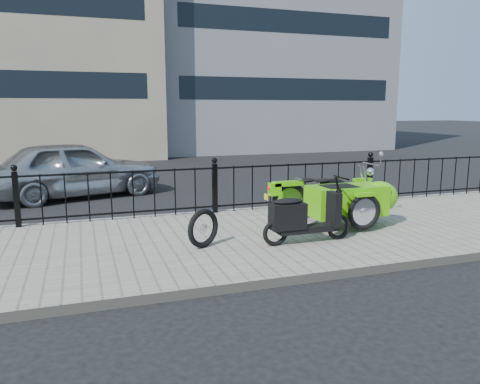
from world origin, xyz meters
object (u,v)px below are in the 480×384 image
object	(u,v)px
motorcycle_sidecar	(351,198)
spare_tire	(203,228)
sedan_car	(74,169)
scooter	(302,218)

from	to	relation	value
motorcycle_sidecar	spare_tire	bearing A→B (deg)	-169.90
spare_tire	sedan_car	xyz separation A→B (m)	(-1.80, 5.43, 0.28)
scooter	sedan_car	xyz separation A→B (m)	(-3.26, 5.69, 0.19)
scooter	sedan_car	distance (m)	6.56
motorcycle_sidecar	scooter	size ratio (longest dim) A/B	1.56
spare_tire	motorcycle_sidecar	bearing A→B (deg)	10.10
motorcycle_sidecar	scooter	world-z (taller)	scooter
motorcycle_sidecar	sedan_car	world-z (taller)	sedan_car
motorcycle_sidecar	spare_tire	distance (m)	2.82
motorcycle_sidecar	sedan_car	size ratio (longest dim) A/B	0.56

